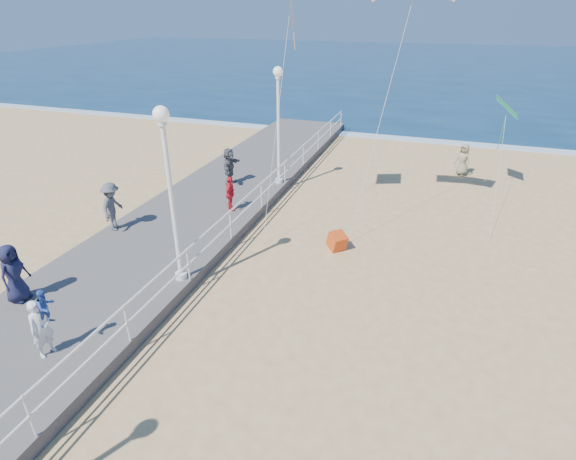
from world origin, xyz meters
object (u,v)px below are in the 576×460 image
(lamp_post_mid, at_px, (169,180))
(spectator_4, at_px, (13,273))
(spectator_3, at_px, (230,194))
(beach_walker_c, at_px, (463,160))
(spectator_5, at_px, (229,166))
(toddler_held, at_px, (46,307))
(box_kite, at_px, (337,243))
(lamp_post_far, at_px, (278,114))
(woman_holding_toddler, at_px, (41,328))
(spectator_2, at_px, (112,207))

(lamp_post_mid, bearing_deg, spectator_4, -146.75)
(lamp_post_mid, distance_m, spectator_4, 5.14)
(spectator_3, relative_size, beach_walker_c, 0.88)
(spectator_3, relative_size, spectator_4, 0.82)
(spectator_3, bearing_deg, spectator_5, 18.23)
(toddler_held, height_order, box_kite, toddler_held)
(lamp_post_far, bearing_deg, spectator_4, -108.34)
(toddler_held, distance_m, spectator_3, 9.20)
(woman_holding_toddler, distance_m, spectator_2, 6.91)
(spectator_3, distance_m, box_kite, 5.05)
(toddler_held, height_order, spectator_2, spectator_2)
(spectator_4, relative_size, beach_walker_c, 1.06)
(lamp_post_mid, bearing_deg, woman_holding_toddler, -107.90)
(toddler_held, distance_m, spectator_2, 6.85)
(toddler_held, height_order, spectator_4, toddler_held)
(spectator_2, bearing_deg, lamp_post_mid, -130.24)
(woman_holding_toddler, relative_size, spectator_3, 1.05)
(woman_holding_toddler, xyz_separation_m, spectator_3, (0.52, 9.32, -0.04))
(lamp_post_mid, relative_size, spectator_4, 3.00)
(toddler_held, bearing_deg, spectator_2, 35.36)
(box_kite, bearing_deg, lamp_post_far, 84.26)
(toddler_held, bearing_deg, box_kite, -24.07)
(spectator_2, height_order, spectator_5, spectator_2)
(lamp_post_mid, distance_m, toddler_held, 4.50)
(lamp_post_mid, bearing_deg, spectator_2, 151.72)
(spectator_3, xyz_separation_m, beach_walker_c, (9.17, 8.90, -0.30))
(toddler_held, xyz_separation_m, beach_walker_c, (9.54, 18.08, -0.89))
(lamp_post_mid, xyz_separation_m, spectator_4, (-3.81, -2.50, -2.37))
(spectator_3, bearing_deg, lamp_post_far, -19.64)
(spectator_3, height_order, spectator_4, spectator_4)
(woman_holding_toddler, bearing_deg, spectator_3, 5.94)
(lamp_post_far, relative_size, spectator_4, 3.00)
(lamp_post_far, relative_size, spectator_2, 2.87)
(spectator_4, bearing_deg, toddler_held, -121.74)
(lamp_post_mid, xyz_separation_m, toddler_held, (-1.15, -3.89, -1.94))
(woman_holding_toddler, relative_size, toddler_held, 1.63)
(spectator_5, distance_m, box_kite, 7.48)
(toddler_held, relative_size, spectator_2, 0.51)
(box_kite, bearing_deg, toddler_held, -168.21)
(lamp_post_far, xyz_separation_m, beach_walker_c, (8.38, 5.19, -2.83))
(lamp_post_far, height_order, box_kite, lamp_post_far)
(woman_holding_toddler, xyz_separation_m, box_kite, (5.35, 8.09, -0.87))
(spectator_3, bearing_deg, box_kite, -112.06)
(spectator_2, bearing_deg, spectator_3, -60.09)
(woman_holding_toddler, xyz_separation_m, spectator_5, (-0.86, 12.16, 0.10))
(woman_holding_toddler, distance_m, spectator_3, 9.34)
(beach_walker_c, height_order, box_kite, beach_walker_c)
(spectator_4, bearing_deg, spectator_2, 0.22)
(woman_holding_toddler, bearing_deg, spectator_4, 67.61)
(beach_walker_c, bearing_deg, spectator_4, -90.95)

